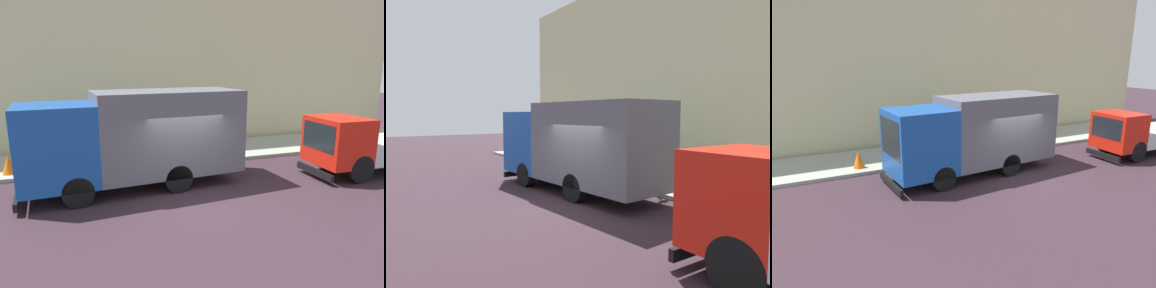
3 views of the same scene
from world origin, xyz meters
The scene contains 9 objects.
ground centered at (0.00, 0.00, 0.00)m, with size 80.00×80.00×0.00m, color #35232D.
sidewalk centered at (4.81, 0.00, 0.07)m, with size 3.62×30.00×0.15m, color #9AA292.
building_facade centered at (7.12, 0.00, 5.05)m, with size 0.50×30.00×10.09m, color beige.
large_utility_truck centered at (1.20, 1.42, 1.78)m, with size 2.85×7.42×3.24m.
small_flatbed_truck centered at (-0.05, -6.99, 1.07)m, with size 2.06×5.38×2.23m.
pedestrian_walking centered at (4.99, 1.22, 1.08)m, with size 0.42×0.42×1.76m.
pedestrian_standing centered at (5.92, 2.46, 1.00)m, with size 0.49×0.49×1.63m.
traffic_cone_orange centered at (3.67, 5.77, 0.51)m, with size 0.50×0.50×0.72m, color orange.
street_sign_post centered at (3.38, -0.10, 1.62)m, with size 0.44×0.08×2.48m.
Camera 1 is at (-9.81, 3.19, 4.07)m, focal length 31.70 mm.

